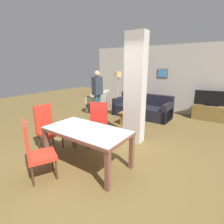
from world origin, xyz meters
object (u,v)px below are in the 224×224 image
Objects in this scene: dining_table at (87,137)px; coffee_table at (131,118)px; dining_chair_far_left at (98,123)px; dining_chair_head_left at (47,126)px; floor_lamp at (118,78)px; sofa at (142,109)px; armchair at (99,104)px; bottle at (137,109)px; tv_stand at (210,113)px; tv_screen at (212,99)px; standing_person at (97,90)px; dining_chair_near_left at (35,150)px.

dining_table is 2.68m from coffee_table.
dining_chair_far_left is 1.20m from dining_chair_head_left.
sofa is at bearing -19.59° from floor_lamp.
dining_chair_far_left is 0.90× the size of armchair.
tv_stand is (1.96, 1.89, -0.25)m from bottle.
standing_person is (-3.65, -1.89, 0.21)m from tv_screen.
bottle is at bearing 114.82° from dining_chair_near_left.
dining_chair_far_left is 1.00× the size of dining_chair_head_left.
coffee_table is (-0.45, 2.62, -0.38)m from dining_table.
bottle is (0.25, -0.93, 0.23)m from sofa.
dining_table is at bearing 90.00° from dining_chair_far_left.
bottle is at bearing -136.13° from tv_stand.
dining_chair_near_left reaches higher than tv_stand.
dining_table is at bearing -83.48° from bottle.
dining_chair_near_left is at bearing 179.75° from armchair.
sofa is at bearing 118.27° from dining_chair_near_left.
dining_table is at bearing 60.31° from tv_screen.
bottle reaches higher than tv_stand.
dining_chair_head_left is at bearing -108.82° from bottle.
dining_chair_far_left is 0.49× the size of sofa.
standing_person is (-1.59, 1.92, 0.45)m from dining_chair_far_left.
sofa is 2.46m from tv_screen.
standing_person reaches higher than sofa.
coffee_table is 0.58× the size of tv_screen.
dining_chair_head_left is at bearing 20.58° from standing_person.
armchair is 2.20m from bottle.
dining_chair_near_left is at bearing 59.21° from tv_screen.
armchair is at bearing 163.89° from bottle.
tv_screen is (2.21, 0.95, 0.51)m from sofa.
dining_chair_head_left is at bearing 18.81° from dining_chair_far_left.
tv_screen is (0.00, 0.00, 0.52)m from tv_stand.
bottle is at bearing 49.43° from coffee_table.
bottle is (-0.32, 2.78, -0.08)m from dining_table.
dining_table is 3.77m from sofa.
standing_person reaches higher than bottle.
bottle is 2.74m from tv_stand.
coffee_table is at bearing 90.00° from standing_person.
sofa is (-0.15, 2.86, -0.26)m from dining_chair_far_left.
dining_chair_near_left is at bearing 45.30° from dining_chair_head_left.
dining_chair_head_left is (-0.85, -0.85, 0.00)m from dining_chair_far_left.
sofa is at bearing 169.35° from dining_chair_head_left.
bottle is 2.40m from floor_lamp.
dining_chair_head_left is at bearing 180.00° from dining_table.
tv_stand is at bearing 95.84° from dining_chair_near_left.
dining_chair_far_left is at bearing 45.17° from standing_person.
floor_lamp reaches higher than coffee_table.
bottle is at bearing -131.77° from armchair.
armchair is at bearing 158.73° from coffee_table.
tv_screen reaches higher than dining_chair_head_left.
dining_chair_near_left is 5.38m from floor_lamp.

